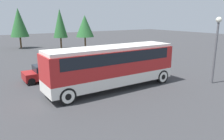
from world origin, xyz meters
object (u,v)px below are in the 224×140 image
(tour_bus, at_px, (113,63))
(lamp_post, at_px, (217,40))
(parked_car_mid, at_px, (112,60))
(parked_car_near, at_px, (50,72))

(tour_bus, bearing_deg, lamp_post, -24.25)
(tour_bus, xyz_separation_m, parked_car_mid, (4.36, 6.84, -1.27))
(parked_car_near, bearing_deg, parked_car_mid, 13.71)
(tour_bus, distance_m, parked_car_near, 6.08)
(tour_bus, height_order, parked_car_near, tour_bus)
(lamp_post, bearing_deg, parked_car_near, 142.25)
(parked_car_near, relative_size, parked_car_mid, 1.11)
(parked_car_near, distance_m, lamp_post, 13.98)
(tour_bus, distance_m, parked_car_mid, 8.21)
(tour_bus, relative_size, parked_car_near, 2.28)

